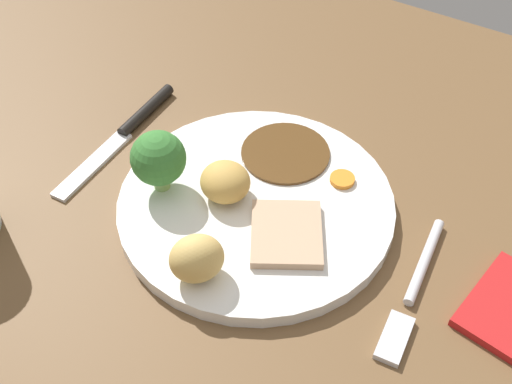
{
  "coord_description": "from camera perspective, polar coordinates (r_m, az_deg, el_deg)",
  "views": [
    {
      "loc": [
        -19.43,
        33.2,
        48.32
      ],
      "look_at": [
        1.62,
        -0.96,
        6.0
      ],
      "focal_mm": 45.65,
      "sensor_mm": 36.0,
      "label": 1
    }
  ],
  "objects": [
    {
      "name": "carrot_coin_front",
      "position": [
        0.61,
        7.57,
        1.11
      ],
      "size": [
        2.33,
        2.33,
        0.46
      ],
      "primitive_type": "cylinder",
      "color": "orange",
      "rests_on": "dinner_plate"
    },
    {
      "name": "roast_potato_right",
      "position": [
        0.52,
        -5.22,
        -5.82
      ],
      "size": [
        5.79,
        5.85,
        4.23
      ],
      "primitive_type": "ellipsoid",
      "rotation": [
        0.0,
        0.0,
        0.85
      ],
      "color": "#D8B260",
      "rests_on": "dinner_plate"
    },
    {
      "name": "dining_table",
      "position": [
        0.6,
        0.84,
        -3.89
      ],
      "size": [
        120.0,
        84.0,
        3.6
      ],
      "primitive_type": "cube",
      "color": "brown",
      "rests_on": "ground"
    },
    {
      "name": "knife",
      "position": [
        0.69,
        -11.19,
        5.42
      ],
      "size": [
        2.22,
        18.54,
        1.2
      ],
      "rotation": [
        0.0,
        0.0,
        1.61
      ],
      "color": "black",
      "rests_on": "dining_table"
    },
    {
      "name": "broccoli_floret",
      "position": [
        0.58,
        -8.56,
        2.89
      ],
      "size": [
        5.02,
        5.02,
        6.11
      ],
      "color": "#8CB766",
      "rests_on": "dinner_plate"
    },
    {
      "name": "meat_slice_main",
      "position": [
        0.56,
        2.69,
        -3.66
      ],
      "size": [
        8.81,
        9.19,
        0.8
      ],
      "primitive_type": "cube",
      "rotation": [
        0.0,
        0.0,
        2.1
      ],
      "color": "tan",
      "rests_on": "dinner_plate"
    },
    {
      "name": "roast_potato_left",
      "position": [
        0.59,
        -2.47,
        1.15
      ],
      "size": [
        5.06,
        4.9,
        3.43
      ],
      "primitive_type": "ellipsoid",
      "rotation": [
        0.0,
        0.0,
        4.61
      ],
      "color": "tan",
      "rests_on": "dinner_plate"
    },
    {
      "name": "fork",
      "position": [
        0.56,
        13.58,
        -8.43
      ],
      "size": [
        2.9,
        15.32,
        0.9
      ],
      "rotation": [
        0.0,
        0.0,
        1.67
      ],
      "color": "silver",
      "rests_on": "dining_table"
    },
    {
      "name": "gravy_pool",
      "position": [
        0.63,
        2.59,
        3.45
      ],
      "size": [
        8.65,
        8.65,
        0.3
      ],
      "primitive_type": "cylinder",
      "color": "#563819",
      "rests_on": "dinner_plate"
    },
    {
      "name": "dinner_plate",
      "position": [
        0.6,
        -0.0,
        -1.13
      ],
      "size": [
        25.22,
        25.22,
        1.4
      ],
      "primitive_type": "cylinder",
      "color": "white",
      "rests_on": "dining_table"
    }
  ]
}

